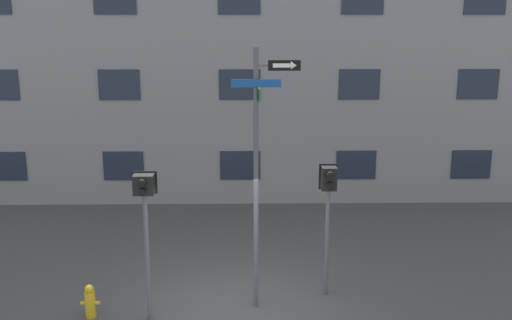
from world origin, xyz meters
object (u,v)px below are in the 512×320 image
(pedestrian_signal_left, at_px, (145,206))
(fire_hydrant, at_px, (90,301))
(street_sign_pole, at_px, (259,161))
(pedestrian_signal_right, at_px, (328,195))

(pedestrian_signal_left, bearing_deg, fire_hydrant, 174.67)
(street_sign_pole, distance_m, fire_hydrant, 3.98)
(pedestrian_signal_left, height_order, pedestrian_signal_right, pedestrian_signal_left)
(street_sign_pole, bearing_deg, pedestrian_signal_left, -167.12)
(street_sign_pole, xyz_separation_m, fire_hydrant, (-3.06, -0.35, -2.51))
(pedestrian_signal_left, xyz_separation_m, fire_hydrant, (-1.08, 0.10, -1.84))
(street_sign_pole, height_order, fire_hydrant, street_sign_pole)
(street_sign_pole, height_order, pedestrian_signal_left, street_sign_pole)
(pedestrian_signal_right, distance_m, fire_hydrant, 4.79)
(street_sign_pole, bearing_deg, fire_hydrant, -173.46)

